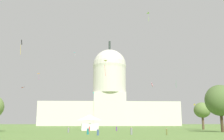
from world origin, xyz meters
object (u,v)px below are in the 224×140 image
object	(u,v)px
event_tent	(90,122)
kite_turquoise_mid	(94,93)
tree_east_near	(220,100)
person_grey_back_right	(68,130)
person_denim_lawn_far_left	(98,132)
kite_black_mid	(21,43)
kite_cyan_high	(75,53)
person_grey_mid_right	(131,131)
kite_orange_mid	(39,75)
person_teal_near_tree_east	(88,131)
kite_yellow_low	(195,105)
capitol_building	(109,97)
person_red_near_tree_west	(89,129)
kite_lime_high	(149,15)
kite_pink_low	(152,85)
kite_gold_mid	(104,63)
person_purple_near_tent	(117,129)
tree_east_mid	(202,110)
kite_green_mid	(176,83)
person_olive_edge_east	(167,132)
kite_red_low	(25,89)

from	to	relation	value
event_tent	kite_turquoise_mid	bearing A→B (deg)	84.56
tree_east_near	person_grey_back_right	size ratio (longest dim) A/B	9.16
person_denim_lawn_far_left	kite_black_mid	xyz separation A→B (m)	(-23.06, 16.07, 25.26)
kite_cyan_high	event_tent	bearing A→B (deg)	124.13
person_grey_mid_right	kite_orange_mid	size ratio (longest dim) A/B	0.63
person_teal_near_tree_east	kite_yellow_low	size ratio (longest dim) A/B	1.56
capitol_building	tree_east_near	xyz separation A→B (m)	(27.63, -147.10, -15.16)
person_red_near_tree_west	person_grey_back_right	xyz separation A→B (m)	(-5.66, -9.54, -0.09)
capitol_building	person_grey_mid_right	size ratio (longest dim) A/B	64.52
kite_lime_high	kite_pink_low	xyz separation A→B (m)	(-6.84, -34.70, -33.08)
person_denim_lawn_far_left	kite_cyan_high	world-z (taller)	kite_cyan_high
kite_gold_mid	person_teal_near_tree_east	bearing A→B (deg)	-36.48
person_red_near_tree_west	person_purple_near_tent	distance (m)	9.76
person_red_near_tree_west	kite_turquoise_mid	world-z (taller)	kite_turquoise_mid
person_red_near_tree_west	person_purple_near_tent	xyz separation A→B (m)	(9.07, 3.60, -0.05)
tree_east_mid	tree_east_near	bearing A→B (deg)	-100.67
person_red_near_tree_west	kite_cyan_high	distance (m)	70.35
kite_green_mid	person_olive_edge_east	bearing A→B (deg)	46.76
kite_turquoise_mid	kite_lime_high	distance (m)	103.43
kite_turquoise_mid	kite_cyan_high	size ratio (longest dim) A/B	1.94
person_denim_lawn_far_left	kite_cyan_high	xyz separation A→B (m)	(-13.53, 83.57, 40.48)
person_purple_near_tent	kite_pink_low	size ratio (longest dim) A/B	1.65
person_purple_near_tent	kite_cyan_high	size ratio (longest dim) A/B	0.75
tree_east_near	person_purple_near_tent	bearing A→B (deg)	157.35
kite_yellow_low	kite_turquoise_mid	xyz separation A→B (m)	(-48.88, 74.22, 13.36)
capitol_building	kite_red_low	world-z (taller)	capitol_building
person_grey_mid_right	kite_cyan_high	size ratio (longest dim) A/B	0.85
capitol_building	kite_pink_low	bearing A→B (deg)	-88.66
kite_yellow_low	kite_lime_high	bearing A→B (deg)	162.44
tree_east_mid	kite_red_low	distance (m)	71.30
tree_east_near	kite_gold_mid	bearing A→B (deg)	-169.97
kite_cyan_high	tree_east_near	bearing A→B (deg)	149.05
person_grey_back_right	kite_gold_mid	world-z (taller)	kite_gold_mid
capitol_building	kite_cyan_high	bearing A→B (deg)	-105.64
person_teal_near_tree_east	kite_pink_low	world-z (taller)	kite_pink_low
person_red_near_tree_west	person_olive_edge_east	world-z (taller)	person_red_near_tree_west
kite_orange_mid	tree_east_mid	bearing A→B (deg)	166.92
kite_turquoise_mid	capitol_building	bearing A→B (deg)	175.90
tree_east_near	person_denim_lawn_far_left	world-z (taller)	tree_east_near
kite_lime_high	tree_east_mid	bearing A→B (deg)	-89.74
tree_east_near	tree_east_mid	size ratio (longest dim) A/B	1.30
event_tent	person_purple_near_tent	size ratio (longest dim) A/B	4.55
kite_black_mid	kite_orange_mid	size ratio (longest dim) A/B	1.62
tree_east_mid	person_grey_back_right	bearing A→B (deg)	-151.15
person_teal_near_tree_east	kite_green_mid	world-z (taller)	kite_green_mid
tree_east_near	person_denim_lawn_far_left	distance (m)	41.83
event_tent	person_denim_lawn_far_left	xyz separation A→B (m)	(3.12, -36.75, -2.19)
kite_lime_high	person_purple_near_tent	bearing A→B (deg)	95.93
kite_turquoise_mid	kite_red_low	xyz separation A→B (m)	(-15.13, -127.07, -12.95)
kite_lime_high	kite_pink_low	world-z (taller)	kite_lime_high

